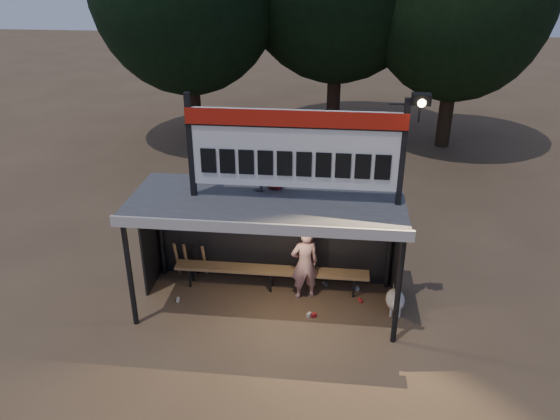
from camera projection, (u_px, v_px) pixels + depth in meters
The scene contains 10 objects.
ground at pixel (268, 304), 10.92m from camera, with size 80.00×80.00×0.00m, color brown.
player at pixel (305, 263), 10.81m from camera, with size 0.57×0.37×1.57m, color silver.
child_a at pixel (260, 164), 10.07m from camera, with size 0.50×0.39×1.02m, color slate.
child_b at pixel (275, 167), 10.16m from camera, with size 0.41×0.27×0.84m, color #A7191C.
dugout_shelter at pixel (269, 216), 10.34m from camera, with size 5.10×2.08×2.32m.
scoreboard_assembly at pixel (298, 147), 9.43m from camera, with size 4.10×0.27×1.99m.
bench at pixel (271, 271), 11.22m from camera, with size 4.00×0.35×0.48m.
dog at pixel (395, 300), 10.54m from camera, with size 0.36×0.81×0.49m.
bats at pixel (191, 259), 11.64m from camera, with size 0.68×0.35×0.84m.
litter at pixel (308, 300), 10.96m from camera, with size 3.75×1.26×0.08m.
Camera 1 is at (1.24, -8.98, 6.37)m, focal length 35.00 mm.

